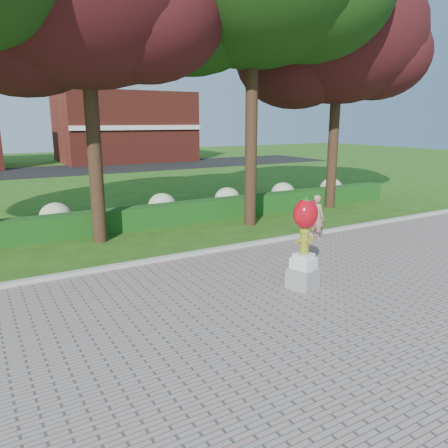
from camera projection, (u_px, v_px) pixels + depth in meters
name	position (u px, v px, depth m)	size (l,w,h in m)	color
ground	(256.00, 290.00, 10.14)	(100.00, 100.00, 0.00)	#265014
walkway	(401.00, 372.00, 6.77)	(40.00, 14.00, 0.04)	gray
curb	(197.00, 253.00, 12.64)	(40.00, 0.18, 0.15)	#ADADA5
lawn_hedge	(147.00, 217.00, 15.92)	(24.00, 0.70, 0.80)	#184E16
hydrangea_row	(152.00, 207.00, 17.00)	(20.10, 1.10, 0.99)	#ACB68B
street	(50.00, 171.00, 33.64)	(50.00, 8.00, 0.02)	black
building_right	(125.00, 127.00, 41.87)	(12.00, 8.00, 6.40)	maroon
tree_far_right	(336.00, 43.00, 18.17)	(7.88, 6.72, 10.21)	black
hydrant_sculpture	(304.00, 240.00, 9.90)	(0.72, 0.72, 2.15)	gray
woman	(317.00, 217.00, 14.19)	(0.53, 0.35, 1.46)	#AF7764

